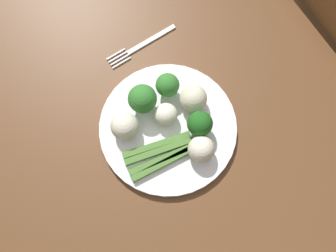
# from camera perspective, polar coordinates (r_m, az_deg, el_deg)

# --- Properties ---
(ground_plane) EXTENTS (6.00, 6.00, 0.02)m
(ground_plane) POSITION_cam_1_polar(r_m,az_deg,el_deg) (1.51, 0.01, -11.06)
(ground_plane) COLOR #B7A88E
(dining_table) EXTENTS (1.30, 0.85, 0.76)m
(dining_table) POSITION_cam_1_polar(r_m,az_deg,el_deg) (0.87, 0.02, -6.40)
(dining_table) COLOR brown
(dining_table) RESTS_ON ground_plane
(chair) EXTENTS (0.41, 0.41, 0.87)m
(chair) POSITION_cam_1_polar(r_m,az_deg,el_deg) (1.23, 19.13, 13.28)
(chair) COLOR olive
(chair) RESTS_ON ground_plane
(plate) EXTENTS (0.27, 0.27, 0.01)m
(plate) POSITION_cam_1_polar(r_m,az_deg,el_deg) (0.76, -0.00, -0.28)
(plate) COLOR white
(plate) RESTS_ON dining_table
(asparagus_bundle) EXTENTS (0.07, 0.14, 0.01)m
(asparagus_bundle) POSITION_cam_1_polar(r_m,az_deg,el_deg) (0.74, -1.19, -4.19)
(asparagus_bundle) COLOR #47752D
(asparagus_bundle) RESTS_ON plate
(broccoli_back_right) EXTENTS (0.06, 0.06, 0.07)m
(broccoli_back_right) POSITION_cam_1_polar(r_m,az_deg,el_deg) (0.74, -3.80, 4.01)
(broccoli_back_right) COLOR #609E3D
(broccoli_back_right) RESTS_ON plate
(broccoli_front) EXTENTS (0.05, 0.05, 0.06)m
(broccoli_front) POSITION_cam_1_polar(r_m,az_deg,el_deg) (0.75, -0.07, 6.05)
(broccoli_front) COLOR #609E3D
(broccoli_front) RESTS_ON plate
(broccoli_left) EXTENTS (0.05, 0.05, 0.06)m
(broccoli_left) POSITION_cam_1_polar(r_m,az_deg,el_deg) (0.73, 4.73, 0.33)
(broccoli_left) COLOR #4C7F2B
(broccoli_left) RESTS_ON plate
(cauliflower_near_center) EXTENTS (0.05, 0.05, 0.05)m
(cauliflower_near_center) POSITION_cam_1_polar(r_m,az_deg,el_deg) (0.72, 4.93, -3.44)
(cauliflower_near_center) COLOR silver
(cauliflower_near_center) RESTS_ON plate
(cauliflower_right) EXTENTS (0.05, 0.05, 0.05)m
(cauliflower_right) POSITION_cam_1_polar(r_m,az_deg,el_deg) (0.73, -6.42, -0.00)
(cauliflower_right) COLOR silver
(cauliflower_right) RESTS_ON plate
(cauliflower_mid) EXTENTS (0.05, 0.05, 0.05)m
(cauliflower_mid) POSITION_cam_1_polar(r_m,az_deg,el_deg) (0.74, -0.32, 1.70)
(cauliflower_mid) COLOR white
(cauliflower_mid) RESTS_ON plate
(cauliflower_back) EXTENTS (0.05, 0.05, 0.05)m
(cauliflower_back) POSITION_cam_1_polar(r_m,az_deg,el_deg) (0.75, 3.76, 4.11)
(cauliflower_back) COLOR beige
(cauliflower_back) RESTS_ON plate
(fork) EXTENTS (0.03, 0.17, 0.00)m
(fork) POSITION_cam_1_polar(r_m,az_deg,el_deg) (0.84, -3.96, 11.81)
(fork) COLOR silver
(fork) RESTS_ON dining_table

